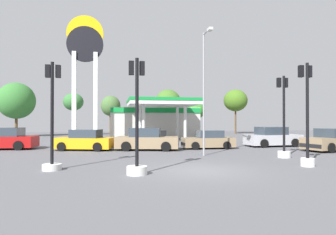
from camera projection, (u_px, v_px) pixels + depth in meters
ground_plane at (200, 170)px, 12.60m from camera, size 90.00×90.00×0.00m
gas_station at (155, 121)px, 35.94m from camera, size 10.84×12.26×4.42m
station_pole_sign at (85, 62)px, 29.02m from camera, size 3.61×0.56×12.80m
car_0 at (147, 140)px, 21.25m from camera, size 4.88×2.90×1.64m
car_1 at (208, 140)px, 22.38m from camera, size 4.02×1.91×1.42m
car_2 at (272, 138)px, 24.22m from camera, size 4.70×2.31×1.65m
car_3 at (84, 141)px, 21.18m from camera, size 4.57×2.87×1.52m
car_4 at (333, 141)px, 20.68m from camera, size 4.81×2.85×1.61m
car_5 at (4, 139)px, 21.79m from camera, size 4.72×2.38×1.64m
traffic_signal_0 at (52, 133)px, 12.71m from camera, size 0.82×0.82×4.78m
traffic_signal_1 at (307, 128)px, 13.75m from camera, size 0.65×0.68×4.95m
traffic_signal_2 at (284, 131)px, 16.97m from camera, size 0.74×0.74×4.82m
traffic_signal_3 at (137, 140)px, 11.66m from camera, size 0.83×0.83×4.73m
tree_0 at (16, 101)px, 38.29m from camera, size 4.80×4.80×7.21m
tree_1 at (73, 102)px, 41.65m from camera, size 2.85×2.85×6.14m
tree_2 at (111, 106)px, 43.11m from camera, size 2.90×2.90×5.90m
tree_3 at (168, 102)px, 43.59m from camera, size 3.90×3.90×6.87m
tree_4 at (196, 111)px, 44.10m from camera, size 2.80×2.80×5.01m
tree_5 at (236, 101)px, 46.66m from camera, size 3.82×3.82×7.19m
corner_streetlamp at (205, 82)px, 17.73m from camera, size 0.24×1.48×7.67m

